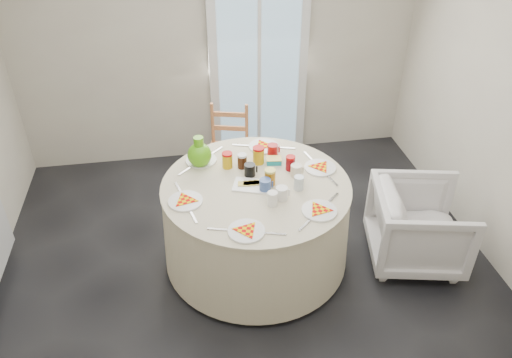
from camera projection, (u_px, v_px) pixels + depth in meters
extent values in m
plane|color=black|center=(250.00, 281.00, 3.97)|extent=(4.00, 4.00, 0.00)
cube|color=#BCB5A3|center=(217.00, 38.00, 4.86)|extent=(4.00, 0.02, 2.60)
cube|color=silver|center=(258.00, 61.00, 5.01)|extent=(1.00, 0.08, 2.10)
cylinder|color=beige|center=(256.00, 223.00, 3.98)|extent=(1.48, 1.48, 0.75)
imported|color=silver|center=(420.00, 221.00, 3.98)|extent=(0.80, 0.84, 0.73)
cube|color=teal|center=(274.00, 159.00, 3.99)|extent=(0.13, 0.10, 0.05)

